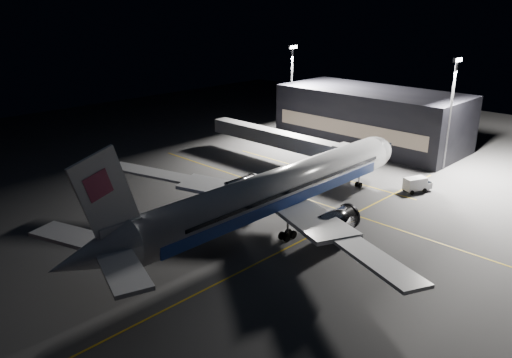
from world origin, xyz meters
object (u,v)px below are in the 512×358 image
object	(u,v)px
safety_cone_a	(230,190)
jet_bridge	(285,140)
airliner	(274,191)
floodlight_mast_south	(451,104)
safety_cone_b	(273,206)
floodlight_mast_north	(292,82)
service_truck	(417,184)
safety_cone_c	(174,210)
baggage_tug	(218,204)

from	to	relation	value
safety_cone_a	jet_bridge	bearing A→B (deg)	12.45
airliner	floodlight_mast_south	distance (m)	42.13
safety_cone_b	floodlight_mast_north	bearing A→B (deg)	37.17
jet_bridge	service_truck	bearing A→B (deg)	-82.19
safety_cone_c	service_truck	bearing A→B (deg)	-33.32
jet_bridge	baggage_tug	size ratio (longest dim) A/B	12.69
floodlight_mast_north	baggage_tug	world-z (taller)	floodlight_mast_north
baggage_tug	safety_cone_b	distance (m)	8.40
jet_bridge	floodlight_mast_north	world-z (taller)	floodlight_mast_north
service_truck	safety_cone_b	size ratio (longest dim) A/B	9.56
safety_cone_a	baggage_tug	bearing A→B (deg)	-147.36
floodlight_mast_south	safety_cone_b	world-z (taller)	floodlight_mast_south
floodlight_mast_north	floodlight_mast_south	size ratio (longest dim) A/B	1.00
floodlight_mast_south	service_truck	world-z (taller)	floodlight_mast_south
airliner	safety_cone_a	distance (m)	15.54
service_truck	safety_cone_c	xyz separation A→B (m)	(-33.58, 22.07, -0.99)
floodlight_mast_north	service_truck	bearing A→B (deg)	-109.79
service_truck	airliner	bearing A→B (deg)	-173.84
airliner	baggage_tug	size ratio (longest dim) A/B	22.67
safety_cone_b	jet_bridge	bearing A→B (deg)	36.62
safety_cone_c	safety_cone_b	bearing A→B (deg)	-40.38
safety_cone_a	floodlight_mast_south	bearing A→B (deg)	-28.83
safety_cone_b	safety_cone_c	xyz separation A→B (m)	(-11.44, 9.73, 0.06)
service_truck	safety_cone_c	world-z (taller)	service_truck
floodlight_mast_north	service_truck	size ratio (longest dim) A/B	4.02
baggage_tug	safety_cone_a	size ratio (longest dim) A/B	4.22
airliner	safety_cone_a	bearing A→B (deg)	71.41
airliner	safety_cone_b	world-z (taller)	airliner
jet_bridge	safety_cone_a	distance (m)	19.28
jet_bridge	service_truck	xyz separation A→B (m)	(3.58, -26.13, -3.27)
floodlight_mast_south	baggage_tug	distance (m)	47.03
airliner	floodlight_mast_south	size ratio (longest dim) A/B	2.97
jet_bridge	floodlight_mast_south	distance (m)	31.05
safety_cone_b	baggage_tug	bearing A→B (deg)	137.52
airliner	safety_cone_c	bearing A→B (deg)	116.32
baggage_tug	safety_cone_c	xyz separation A→B (m)	(-5.27, 4.08, -0.57)
floodlight_mast_south	safety_cone_a	xyz separation A→B (m)	(-36.37, 20.01, -12.05)
service_truck	safety_cone_c	bearing A→B (deg)	169.69
floodlight_mast_south	jet_bridge	bearing A→B (deg)	126.79
jet_bridge	safety_cone_b	distance (m)	23.52
baggage_tug	safety_cone_b	xyz separation A→B (m)	(6.18, -5.66, -0.62)
airliner	safety_cone_c	xyz separation A→B (m)	(-6.92, 14.00, -4.84)
floodlight_mast_south	safety_cone_b	size ratio (longest dim) A/B	38.41
airliner	safety_cone_c	world-z (taller)	airliner
service_truck	safety_cone_b	world-z (taller)	service_truck
service_truck	floodlight_mast_south	bearing A→B (deg)	31.13
floodlight_mast_north	safety_cone_b	xyz separation A→B (m)	(-36.56, -27.72, -12.10)
jet_bridge	floodlight_mast_south	xyz separation A→B (m)	(18.00, -24.07, 7.79)
service_truck	safety_cone_a	bearing A→B (deg)	157.84
airliner	jet_bridge	distance (m)	29.31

